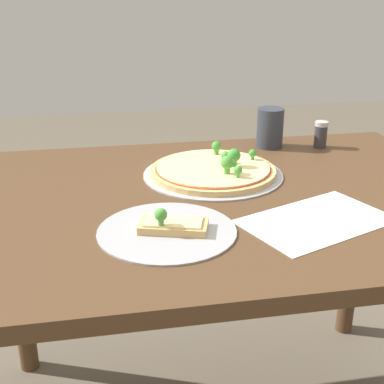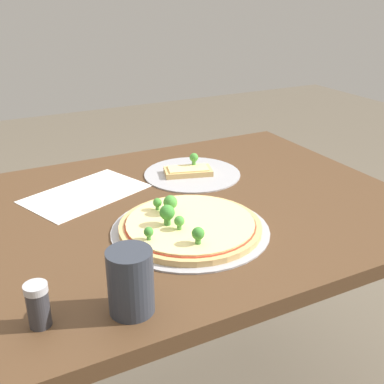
{
  "view_description": "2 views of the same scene",
  "coord_description": "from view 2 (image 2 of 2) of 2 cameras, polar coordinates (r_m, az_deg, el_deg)",
  "views": [
    {
      "loc": [
        -0.29,
        -1.15,
        1.23
      ],
      "look_at": [
        -0.08,
        -0.02,
        0.76
      ],
      "focal_mm": 50.0,
      "sensor_mm": 36.0,
      "label": 1
    },
    {
      "loc": [
        0.45,
        1.01,
        1.27
      ],
      "look_at": [
        -0.08,
        -0.02,
        0.76
      ],
      "focal_mm": 45.0,
      "sensor_mm": 36.0,
      "label": 2
    }
  ],
  "objects": [
    {
      "name": "condiment_shaker",
      "position": [
        0.85,
        -17.78,
        -12.62
      ],
      "size": [
        0.04,
        0.04,
        0.08
      ],
      "color": "#333338",
      "rests_on": "dining_table"
    },
    {
      "name": "pizza_tray_whole",
      "position": [
        1.11,
        -0.16,
        -3.99
      ],
      "size": [
        0.37,
        0.37,
        0.07
      ],
      "color": "#A3A3A8",
      "rests_on": "dining_table"
    },
    {
      "name": "paper_menu",
      "position": [
        1.33,
        -12.48,
        -0.19
      ],
      "size": [
        0.36,
        0.3,
        0.0
      ],
      "primitive_type": "cube",
      "rotation": [
        0.0,
        0.0,
        0.38
      ],
      "color": "white",
      "rests_on": "dining_table"
    },
    {
      "name": "drinking_cup",
      "position": [
        0.84,
        -7.29,
        -10.49
      ],
      "size": [
        0.08,
        0.08,
        0.12
      ],
      "primitive_type": "cylinder",
      "color": "#2D333D",
      "rests_on": "dining_table"
    },
    {
      "name": "pizza_tray_slice",
      "position": [
        1.43,
        -0.14,
        2.35
      ],
      "size": [
        0.29,
        0.29,
        0.06
      ],
      "color": "#A3A3A8",
      "rests_on": "dining_table"
    },
    {
      "name": "dining_table",
      "position": [
        1.27,
        -3.02,
        -5.71
      ],
      "size": [
        1.26,
        0.89,
        0.74
      ],
      "color": "#4C331E",
      "rests_on": "ground_plane"
    }
  ]
}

